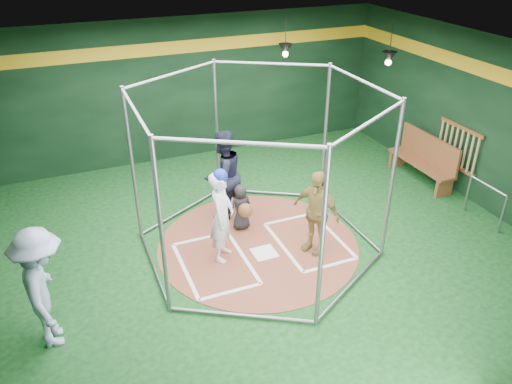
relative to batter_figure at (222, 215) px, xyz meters
name	(u,v)px	position (x,y,z in m)	size (l,w,h in m)	color
room_shell	(258,161)	(0.74, 0.12, 0.85)	(10.10, 9.10, 3.53)	#0C3611
clay_disc	(258,245)	(0.74, 0.11, -0.89)	(3.80, 3.80, 0.01)	brown
home_plate	(264,253)	(0.74, -0.19, -0.88)	(0.43, 0.43, 0.01)	white
batter_box_left	(215,263)	(-0.21, -0.14, -0.88)	(1.17, 1.77, 0.01)	white
batter_box_right	(308,240)	(1.69, -0.14, -0.88)	(1.17, 1.77, 0.01)	white
batting_cage	(258,175)	(0.74, 0.11, 0.60)	(4.05, 4.67, 3.00)	gray
bat_rack	(458,147)	(5.66, 0.51, 0.15)	(0.07, 1.25, 0.98)	brown
pendant_lamp_near	(285,49)	(2.94, 3.71, 1.84)	(0.34, 0.34, 0.90)	black
pendant_lamp_far	(389,57)	(4.74, 2.11, 1.84)	(0.34, 0.34, 0.90)	black
batter_figure	(222,215)	(0.00, 0.00, 0.00)	(0.68, 0.75, 1.79)	silver
visitor_leopard	(316,212)	(1.64, -0.42, -0.08)	(0.95, 0.40, 1.63)	tan
catcher_figure	(241,207)	(0.65, 0.76, -0.40)	(0.48, 0.55, 0.95)	black
umpire	(223,175)	(0.50, 1.37, 0.05)	(0.91, 0.71, 1.87)	black
bystander_blue	(44,288)	(-2.95, -0.98, 0.05)	(1.22, 0.70, 1.89)	#9AABCC
dugout_bench	(425,158)	(5.37, 1.14, -0.33)	(0.44, 1.90, 1.11)	brown
steel_railing	(486,197)	(5.29, -0.84, -0.34)	(0.05, 0.98, 0.84)	gray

